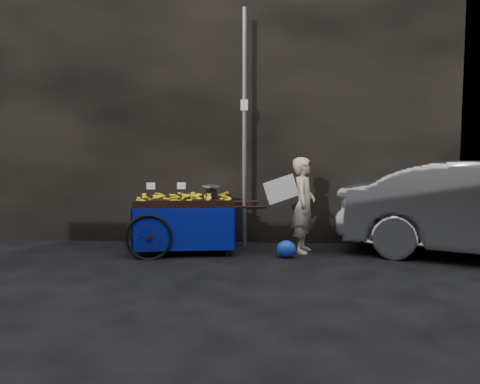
{
  "coord_description": "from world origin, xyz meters",
  "views": [
    {
      "loc": [
        0.67,
        -6.65,
        1.63
      ],
      "look_at": [
        0.27,
        0.5,
        1.0
      ],
      "focal_mm": 35.0,
      "sensor_mm": 36.0,
      "label": 1
    }
  ],
  "objects": [
    {
      "name": "street_pole",
      "position": [
        0.3,
        1.3,
        2.01
      ],
      "size": [
        0.12,
        0.1,
        4.0
      ],
      "color": "slate",
      "rests_on": "ground"
    },
    {
      "name": "ground",
      "position": [
        0.0,
        0.0,
        0.0
      ],
      "size": [
        80.0,
        80.0,
        0.0
      ],
      "primitive_type": "plane",
      "color": "black",
      "rests_on": "ground"
    },
    {
      "name": "building_wall",
      "position": [
        0.39,
        2.6,
        2.5
      ],
      "size": [
        13.5,
        2.0,
        5.0
      ],
      "color": "black",
      "rests_on": "ground"
    },
    {
      "name": "plastic_bag",
      "position": [
        0.99,
        0.42,
        0.13
      ],
      "size": [
        0.3,
        0.24,
        0.27
      ],
      "primitive_type": "ellipsoid",
      "color": "blue",
      "rests_on": "ground"
    },
    {
      "name": "banana_cart",
      "position": [
        -0.69,
        0.77,
        0.72
      ],
      "size": [
        2.24,
        1.26,
        1.16
      ],
      "rotation": [
        0.0,
        0.0,
        0.14
      ],
      "color": "black",
      "rests_on": "ground"
    },
    {
      "name": "vendor",
      "position": [
        1.27,
        0.84,
        0.77
      ],
      "size": [
        0.9,
        0.63,
        1.53
      ],
      "rotation": [
        0.0,
        0.0,
        1.34
      ],
      "color": "#C9B095",
      "rests_on": "ground"
    }
  ]
}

